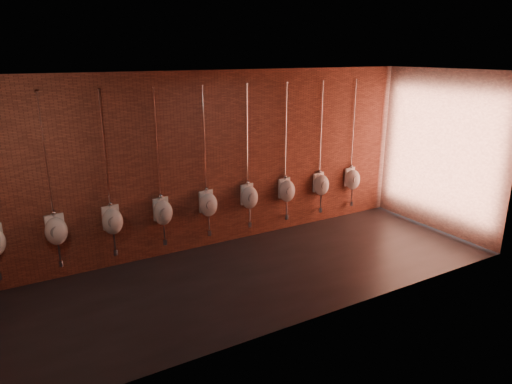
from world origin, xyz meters
TOP-DOWN VIEW (x-y plane):
  - ground at (0.00, 0.00)m, footprint 8.50×8.50m
  - room_shell at (0.00, 0.00)m, footprint 8.54×3.04m
  - urinal_1 at (-2.75, 1.38)m, footprint 0.38×0.35m
  - urinal_2 at (-1.89, 1.38)m, footprint 0.38×0.35m
  - urinal_3 at (-1.04, 1.38)m, footprint 0.38×0.35m
  - urinal_4 at (-0.18, 1.38)m, footprint 0.38×0.35m
  - urinal_5 at (0.67, 1.38)m, footprint 0.38×0.35m
  - urinal_6 at (1.53, 1.38)m, footprint 0.38×0.35m
  - urinal_7 at (2.38, 1.38)m, footprint 0.38×0.35m
  - urinal_8 at (3.24, 1.38)m, footprint 0.38×0.35m

SIDE VIEW (x-z plane):
  - ground at x=0.00m, z-range 0.00..0.00m
  - urinal_1 at x=-2.75m, z-range -0.49..2.22m
  - urinal_2 at x=-1.89m, z-range -0.49..2.22m
  - urinal_3 at x=-1.04m, z-range -0.49..2.22m
  - urinal_4 at x=-0.18m, z-range -0.49..2.22m
  - urinal_5 at x=0.67m, z-range -0.49..2.22m
  - urinal_6 at x=1.53m, z-range -0.49..2.22m
  - urinal_7 at x=2.38m, z-range -0.49..2.22m
  - urinal_8 at x=3.24m, z-range -0.49..2.22m
  - room_shell at x=0.00m, z-range 0.40..3.62m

